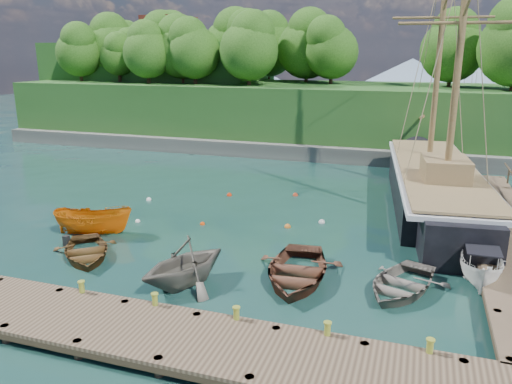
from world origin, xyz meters
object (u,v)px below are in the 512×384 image
rowboat_2 (296,280)px  rowboat_1 (185,284)px  rowboat_3 (400,291)px  cabin_boat_white (479,282)px  schooner (434,190)px  rowboat_0 (86,258)px  motorboat_orange (94,234)px

rowboat_2 → rowboat_1: bearing=-162.3°
rowboat_3 → cabin_boat_white: 3.54m
schooner → rowboat_0: bearing=-144.8°
rowboat_1 → schooner: schooner is taller
rowboat_2 → schooner: (5.45, 12.47, 1.05)m
schooner → rowboat_1: bearing=-130.1°
cabin_boat_white → rowboat_3: bearing=-145.6°
rowboat_0 → rowboat_3: size_ratio=0.95×
rowboat_2 → cabin_boat_white: bearing=11.2°
rowboat_3 → rowboat_2: bearing=-156.4°
rowboat_0 → cabin_boat_white: (16.78, 2.95, 0.00)m
rowboat_0 → motorboat_orange: 3.12m
rowboat_2 → rowboat_3: (4.12, 0.32, 0.00)m
rowboat_3 → motorboat_orange: bearing=-166.9°
rowboat_2 → cabin_boat_white: (7.14, 2.17, 0.00)m
rowboat_0 → motorboat_orange: motorboat_orange is taller
rowboat_2 → schooner: size_ratio=0.20×
rowboat_1 → motorboat_orange: (-6.99, 3.75, 0.00)m
rowboat_1 → rowboat_3: 8.56m
rowboat_1 → rowboat_3: rowboat_1 is taller
rowboat_0 → rowboat_3: rowboat_3 is taller
cabin_boat_white → motorboat_orange: bearing=-176.4°
rowboat_3 → motorboat_orange: motorboat_orange is taller
rowboat_2 → schooner: 13.65m
rowboat_3 → rowboat_1: bearing=-146.4°
cabin_boat_white → rowboat_2: bearing=-160.3°
rowboat_0 → rowboat_1: rowboat_1 is taller
rowboat_0 → motorboat_orange: bearing=80.9°
schooner → motorboat_orange: bearing=-153.8°
rowboat_0 → schooner: bearing=2.9°
rowboat_0 → rowboat_1: 5.56m
motorboat_orange → schooner: 19.69m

